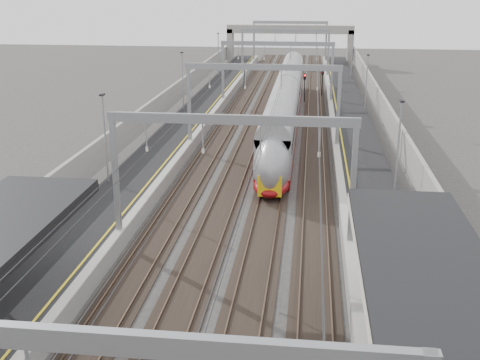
# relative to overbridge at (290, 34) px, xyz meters

# --- Properties ---
(platform_left) EXTENTS (4.00, 120.00, 1.00)m
(platform_left) POSITION_rel_overbridge_xyz_m (-8.00, -55.00, -4.81)
(platform_left) COLOR black
(platform_left) RESTS_ON ground
(platform_right) EXTENTS (4.00, 120.00, 1.00)m
(platform_right) POSITION_rel_overbridge_xyz_m (8.00, -55.00, -4.81)
(platform_right) COLOR black
(platform_right) RESTS_ON ground
(tracks) EXTENTS (11.40, 140.00, 0.20)m
(tracks) POSITION_rel_overbridge_xyz_m (0.00, -55.00, -5.26)
(tracks) COLOR black
(tracks) RESTS_ON ground
(overhead_line) EXTENTS (13.00, 140.00, 6.60)m
(overhead_line) POSITION_rel_overbridge_xyz_m (0.00, -48.38, 0.83)
(overhead_line) COLOR gray
(overhead_line) RESTS_ON platform_left
(overbridge) EXTENTS (22.00, 2.20, 6.90)m
(overbridge) POSITION_rel_overbridge_xyz_m (0.00, 0.00, 0.00)
(overbridge) COLOR gray
(overbridge) RESTS_ON ground
(wall_left) EXTENTS (0.30, 120.00, 3.20)m
(wall_left) POSITION_rel_overbridge_xyz_m (-11.20, -55.00, -3.71)
(wall_left) COLOR gray
(wall_left) RESTS_ON ground
(wall_right) EXTENTS (0.30, 120.00, 3.20)m
(wall_right) POSITION_rel_overbridge_xyz_m (11.20, -55.00, -3.71)
(wall_right) COLOR gray
(wall_right) RESTS_ON ground
(train) EXTENTS (2.54, 46.33, 4.03)m
(train) POSITION_rel_overbridge_xyz_m (1.50, -48.89, -3.33)
(train) COLOR maroon
(train) RESTS_ON ground
(signal_green) EXTENTS (0.32, 0.32, 3.48)m
(signal_green) POSITION_rel_overbridge_xyz_m (-5.20, -25.49, -2.89)
(signal_green) COLOR black
(signal_green) RESTS_ON ground
(signal_red_near) EXTENTS (0.32, 0.32, 3.48)m
(signal_red_near) POSITION_rel_overbridge_xyz_m (3.20, -34.06, -2.89)
(signal_red_near) COLOR black
(signal_red_near) RESTS_ON ground
(signal_red_far) EXTENTS (0.32, 0.32, 3.48)m
(signal_red_far) POSITION_rel_overbridge_xyz_m (5.40, -29.81, -2.89)
(signal_red_far) COLOR black
(signal_red_far) RESTS_ON ground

